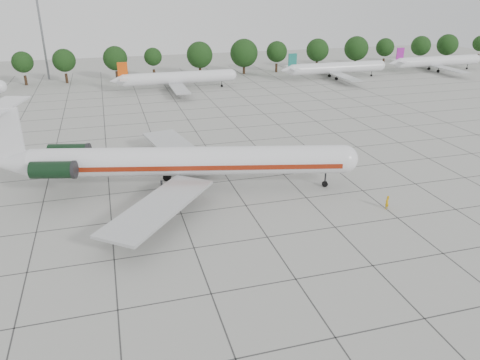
{
  "coord_description": "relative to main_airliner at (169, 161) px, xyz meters",
  "views": [
    {
      "loc": [
        -14.92,
        -49.23,
        25.32
      ],
      "look_at": [
        -0.77,
        -0.01,
        3.5
      ],
      "focal_mm": 35.0,
      "sensor_mm": 36.0,
      "label": 1
    }
  ],
  "objects": [
    {
      "name": "ground",
      "position": [
        8.19,
        -7.51,
        -3.95
      ],
      "size": [
        260.0,
        260.0,
        0.0
      ],
      "primitive_type": "plane",
      "color": "#A6A59E",
      "rests_on": "ground"
    },
    {
      "name": "floodlight_mast",
      "position": [
        -21.81,
        84.49,
        10.33
      ],
      "size": [
        1.6,
        1.6,
        25.45
      ],
      "color": "slate",
      "rests_on": "ground"
    },
    {
      "name": "apron_joints",
      "position": [
        8.19,
        7.49,
        -3.95
      ],
      "size": [
        170.0,
        170.0,
        0.02
      ],
      "primitive_type": "cube",
      "color": "#383838",
      "rests_on": "ground"
    },
    {
      "name": "tree_line",
      "position": [
        -3.49,
        77.49,
        2.03
      ],
      "size": [
        249.86,
        8.44,
        10.22
      ],
      "color": "#332114",
      "rests_on": "ground"
    },
    {
      "name": "main_airliner",
      "position": [
        0.0,
        0.0,
        0.0
      ],
      "size": [
        47.15,
        36.46,
        11.2
      ],
      "rotation": [
        0.0,
        0.0,
        -0.24
      ],
      "color": "silver",
      "rests_on": "ground"
    },
    {
      "name": "bg_airliner_d",
      "position": [
        55.85,
        63.36,
        -1.04
      ],
      "size": [
        28.24,
        27.2,
        7.4
      ],
      "color": "silver",
      "rests_on": "ground"
    },
    {
      "name": "bg_airliner_e",
      "position": [
        90.73,
        65.62,
        -1.04
      ],
      "size": [
        28.24,
        27.2,
        7.4
      ],
      "color": "silver",
      "rests_on": "ground"
    },
    {
      "name": "ground_crew",
      "position": [
        24.23,
        -13.03,
        -3.1
      ],
      "size": [
        0.74,
        0.63,
        1.71
      ],
      "primitive_type": "imported",
      "rotation": [
        0.0,
        0.0,
        3.57
      ],
      "color": "#CA950B",
      "rests_on": "ground"
    },
    {
      "name": "bg_airliner_c",
      "position": [
        10.8,
        60.96,
        -1.04
      ],
      "size": [
        28.24,
        27.2,
        7.4
      ],
      "color": "silver",
      "rests_on": "ground"
    }
  ]
}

